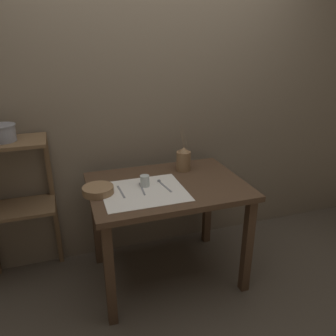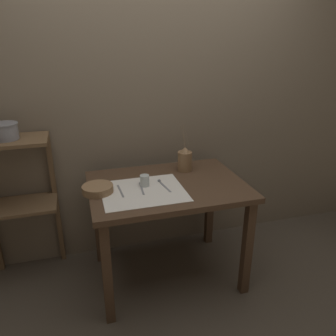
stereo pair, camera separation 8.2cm
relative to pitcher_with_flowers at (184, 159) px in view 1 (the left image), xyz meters
The scene contains 12 objects.
ground_plane 0.93m from the pitcher_with_flowers, 134.17° to the right, with size 12.00×12.00×0.00m, color brown.
stone_wall_back 0.48m from the pitcher_with_flowers, 124.35° to the left, with size 7.00×0.06×2.40m.
wooden_table 0.36m from the pitcher_with_flowers, 134.17° to the right, with size 1.10×0.80×0.79m.
wooden_shelf_unit 1.25m from the pitcher_with_flowers, behind, with size 0.52×0.33×1.12m.
linen_cloth 0.49m from the pitcher_with_flowers, 144.11° to the right, with size 0.56×0.47×0.00m.
pitcher_with_flowers is the anchor object (origin of this frame).
wooden_bowl 0.73m from the pitcher_with_flowers, 162.60° to the right, with size 0.21×0.21×0.05m.
glass_tumbler_near 0.42m from the pitcher_with_flowers, 150.82° to the right, with size 0.06×0.06×0.08m.
knife_center 0.60m from the pitcher_with_flowers, 155.65° to the right, with size 0.02×0.20×0.00m.
fork_outer 0.47m from the pitcher_with_flowers, 148.28° to the right, with size 0.03×0.20×0.00m.
spoon_inner 0.33m from the pitcher_with_flowers, 140.51° to the right, with size 0.05×0.21×0.02m.
metal_pot_large 1.29m from the pitcher_with_flowers, behind, with size 0.18×0.18×0.11m.
Camera 1 is at (-0.67, -2.02, 1.75)m, focal length 35.00 mm.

